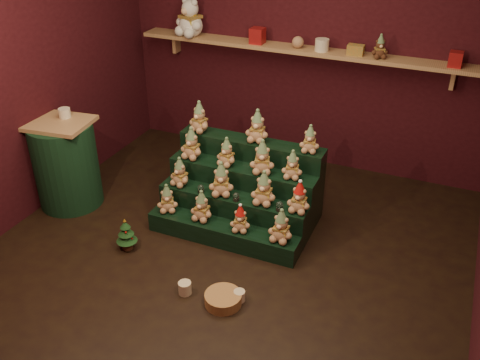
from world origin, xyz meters
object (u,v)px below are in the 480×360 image
at_px(brown_bear, 380,47).
at_px(riser_tier_front, 223,234).
at_px(side_table, 66,164).
at_px(mug_left, 185,288).
at_px(mug_right, 239,296).
at_px(snow_globe_a, 201,189).
at_px(snow_globe_c, 280,206).
at_px(white_bear, 190,13).
at_px(snow_globe_b, 236,197).
at_px(wicker_basket, 223,299).
at_px(mini_christmas_tree, 126,234).

bearing_deg(brown_bear, riser_tier_front, -144.20).
bearing_deg(side_table, mug_left, -30.86).
bearing_deg(riser_tier_front, mug_right, -55.32).
xyz_separation_m(snow_globe_a, snow_globe_c, (0.76, -0.00, 0.00)).
xyz_separation_m(side_table, white_bear, (0.53, 1.67, 1.13)).
xyz_separation_m(side_table, mug_left, (1.68, -0.74, -0.38)).
distance_m(snow_globe_a, snow_globe_c, 0.76).
height_order(mug_left, mug_right, mug_left).
bearing_deg(snow_globe_b, brown_bear, 61.15).
bearing_deg(snow_globe_a, wicker_basket, -54.51).
height_order(mini_christmas_tree, wicker_basket, mini_christmas_tree).
height_order(mini_christmas_tree, mug_right, mini_christmas_tree).
bearing_deg(snow_globe_a, mini_christmas_tree, -127.30).
distance_m(mug_left, wicker_basket, 0.33).
bearing_deg(side_table, wicker_basket, -27.05).
bearing_deg(white_bear, mini_christmas_tree, -59.71).
relative_size(snow_globe_a, mug_right, 0.87).
xyz_separation_m(mug_right, wicker_basket, (-0.10, -0.08, -0.00)).
relative_size(mug_left, white_bear, 0.21).
relative_size(mini_christmas_tree, mug_left, 3.02).
xyz_separation_m(snow_globe_a, mug_right, (0.73, -0.79, -0.35)).
relative_size(snow_globe_a, white_bear, 0.16).
bearing_deg(mini_christmas_tree, white_bear, 101.23).
bearing_deg(mug_left, snow_globe_a, 108.68).
bearing_deg(wicker_basket, mug_left, -177.85).
bearing_deg(mini_christmas_tree, mug_left, -22.68).
height_order(riser_tier_front, brown_bear, brown_bear).
xyz_separation_m(mug_right, white_bear, (-1.58, 2.32, 1.52)).
height_order(snow_globe_a, mug_left, snow_globe_a).
xyz_separation_m(snow_globe_b, wicker_basket, (0.28, -0.88, -0.36)).
distance_m(snow_globe_c, wicker_basket, 0.96).
bearing_deg(mug_right, white_bear, 124.35).
xyz_separation_m(snow_globe_a, brown_bear, (1.19, 1.52, 1.03)).
bearing_deg(side_table, riser_tier_front, -7.52).
bearing_deg(wicker_basket, snow_globe_b, 107.53).
xyz_separation_m(riser_tier_front, mug_right, (0.44, -0.63, -0.05)).
xyz_separation_m(white_bear, brown_bear, (2.05, 0.00, -0.14)).
xyz_separation_m(mug_left, mug_right, (0.42, 0.09, -0.01)).
bearing_deg(snow_globe_b, snow_globe_c, -0.00).
distance_m(wicker_basket, white_bear, 3.21).
bearing_deg(snow_globe_c, mug_right, -92.19).
xyz_separation_m(riser_tier_front, brown_bear, (0.90, 1.68, 1.34)).
bearing_deg(mini_christmas_tree, riser_tier_front, 29.95).
relative_size(snow_globe_a, snow_globe_c, 0.90).
height_order(mini_christmas_tree, white_bear, white_bear).
xyz_separation_m(snow_globe_c, white_bear, (-1.61, 1.52, 1.16)).
xyz_separation_m(snow_globe_b, white_bear, (-1.21, 1.52, 1.17)).
xyz_separation_m(snow_globe_b, brown_bear, (0.84, 1.52, 1.03)).
relative_size(snow_globe_c, mini_christmas_tree, 0.28).
relative_size(side_table, brown_bear, 3.97).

